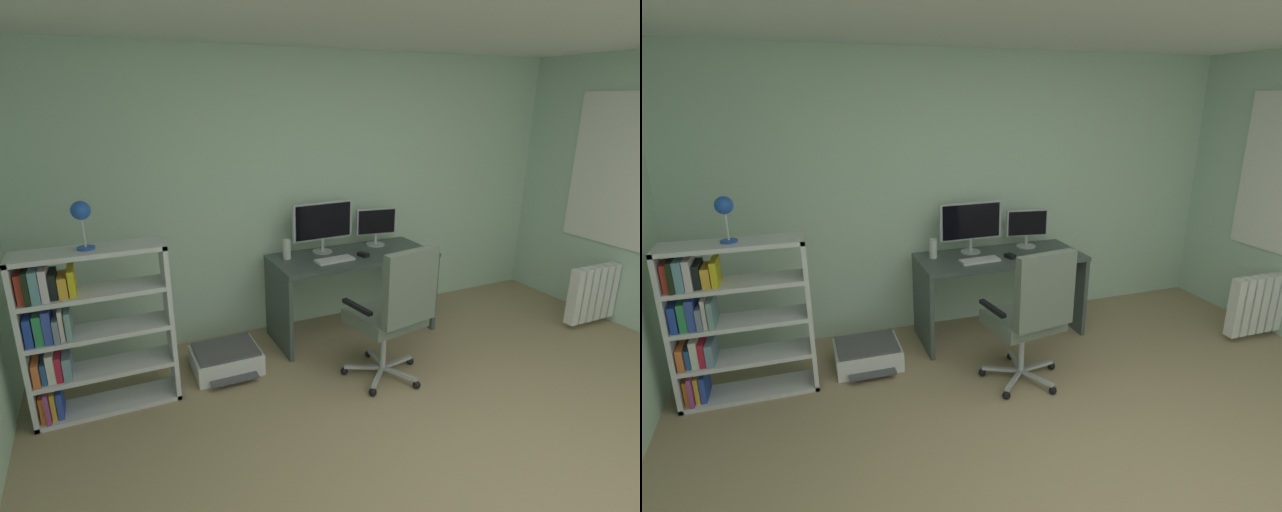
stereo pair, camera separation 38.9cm
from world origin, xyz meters
The scene contains 14 objects.
wall_back centered at (0.00, 2.79, 1.25)m, with size 5.13×0.10×2.50m, color silver.
window_pane centered at (2.56, 1.49, 1.45)m, with size 0.01×1.19×1.33m, color white.
window_frame centered at (2.55, 1.49, 1.45)m, with size 0.02×1.27×1.41m, color white.
desk centered at (0.13, 2.33, 0.56)m, with size 1.47×0.63×0.76m.
monitor_main centered at (-0.09, 2.50, 1.03)m, with size 0.58×0.18×0.46m.
monitor_secondary centered at (0.46, 2.50, 0.97)m, with size 0.39×0.18×0.35m.
keyboard centered at (-0.10, 2.22, 0.77)m, with size 0.34×0.13×0.02m, color silver.
computer_mouse centered at (0.18, 2.23, 0.78)m, with size 0.06×0.10×0.03m, color black.
desktop_speaker centered at (-0.45, 2.45, 0.84)m, with size 0.07×0.07×0.17m, color silver.
office_chair centered at (0.00, 1.44, 0.61)m, with size 0.64×0.65×1.09m.
bookshelf centered at (-2.09, 2.01, 0.60)m, with size 0.94×0.29×1.16m.
desk_lamp centered at (-1.99, 2.01, 1.39)m, with size 0.12×0.12×0.31m.
printer centered at (-1.11, 2.14, 0.09)m, with size 0.52×0.52×0.19m.
radiator centered at (2.46, 1.49, 0.33)m, with size 0.95×0.10×0.53m.
Camera 1 is at (-1.88, -1.35, 2.07)m, focal length 27.53 mm.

